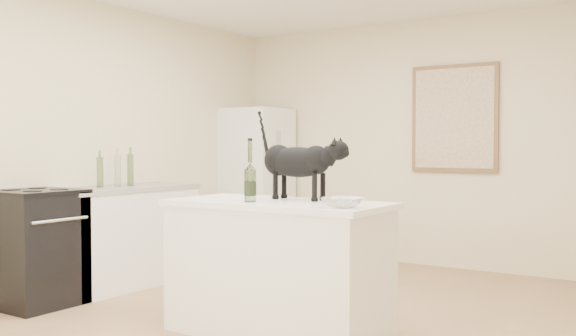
{
  "coord_description": "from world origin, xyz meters",
  "views": [
    {
      "loc": [
        2.5,
        -3.72,
        1.27
      ],
      "look_at": [
        0.15,
        -0.15,
        1.12
      ],
      "focal_mm": 40.02,
      "sensor_mm": 36.0,
      "label": 1
    }
  ],
  "objects_px": {
    "wine_bottle": "(250,174)",
    "glass_bowl": "(343,202)",
    "stove": "(36,249)",
    "black_cat": "(298,166)",
    "fridge": "(256,181)"
  },
  "relations": [
    {
      "from": "wine_bottle",
      "to": "glass_bowl",
      "type": "relative_size",
      "value": 1.46
    },
    {
      "from": "glass_bowl",
      "to": "black_cat",
      "type": "bearing_deg",
      "value": 148.18
    },
    {
      "from": "stove",
      "to": "wine_bottle",
      "type": "distance_m",
      "value": 2.05
    },
    {
      "from": "fridge",
      "to": "stove",
      "type": "bearing_deg",
      "value": -90.0
    },
    {
      "from": "black_cat",
      "to": "glass_bowl",
      "type": "height_order",
      "value": "black_cat"
    },
    {
      "from": "fridge",
      "to": "glass_bowl",
      "type": "distance_m",
      "value": 3.78
    },
    {
      "from": "glass_bowl",
      "to": "stove",
      "type": "bearing_deg",
      "value": -174.83
    },
    {
      "from": "stove",
      "to": "wine_bottle",
      "type": "bearing_deg",
      "value": 7.38
    },
    {
      "from": "black_cat",
      "to": "wine_bottle",
      "type": "relative_size",
      "value": 1.79
    },
    {
      "from": "fridge",
      "to": "glass_bowl",
      "type": "bearing_deg",
      "value": -45.85
    },
    {
      "from": "stove",
      "to": "black_cat",
      "type": "relative_size",
      "value": 1.37
    },
    {
      "from": "glass_bowl",
      "to": "fridge",
      "type": "bearing_deg",
      "value": 134.15
    },
    {
      "from": "stove",
      "to": "glass_bowl",
      "type": "xyz_separation_m",
      "value": [
        2.63,
        0.24,
        0.48
      ]
    },
    {
      "from": "stove",
      "to": "wine_bottle",
      "type": "height_order",
      "value": "wine_bottle"
    },
    {
      "from": "fridge",
      "to": "wine_bottle",
      "type": "distance_m",
      "value": 3.33
    }
  ]
}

